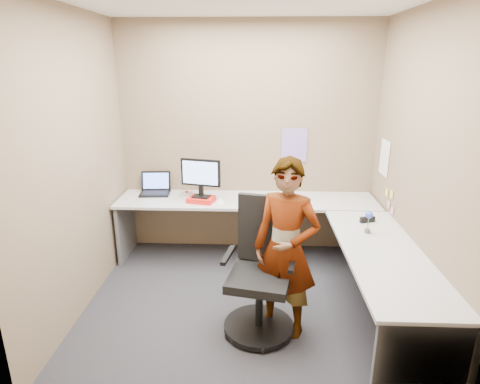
{
  "coord_description": "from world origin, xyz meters",
  "views": [
    {
      "loc": [
        0.11,
        -3.39,
        2.22
      ],
      "look_at": [
        -0.04,
        0.25,
        1.05
      ],
      "focal_mm": 30.0,
      "sensor_mm": 36.0,
      "label": 1
    }
  ],
  "objects_px": {
    "desk": "(288,232)",
    "office_chair": "(261,279)",
    "monitor": "(201,175)",
    "person": "(286,249)"
  },
  "relations": [
    {
      "from": "desk",
      "to": "office_chair",
      "type": "height_order",
      "value": "office_chair"
    },
    {
      "from": "monitor",
      "to": "person",
      "type": "height_order",
      "value": "person"
    },
    {
      "from": "desk",
      "to": "person",
      "type": "distance_m",
      "value": 0.79
    },
    {
      "from": "desk",
      "to": "office_chair",
      "type": "distance_m",
      "value": 0.8
    },
    {
      "from": "person",
      "to": "monitor",
      "type": "bearing_deg",
      "value": 148.55
    },
    {
      "from": "desk",
      "to": "monitor",
      "type": "relative_size",
      "value": 6.62
    },
    {
      "from": "monitor",
      "to": "office_chair",
      "type": "distance_m",
      "value": 1.52
    },
    {
      "from": "monitor",
      "to": "person",
      "type": "bearing_deg",
      "value": -42.26
    },
    {
      "from": "monitor",
      "to": "person",
      "type": "xyz_separation_m",
      "value": [
        0.87,
        -1.26,
        -0.28
      ]
    },
    {
      "from": "office_chair",
      "to": "person",
      "type": "xyz_separation_m",
      "value": [
        0.2,
        -0.02,
        0.3
      ]
    }
  ]
}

